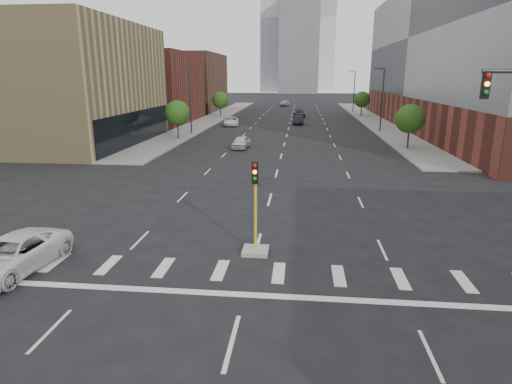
% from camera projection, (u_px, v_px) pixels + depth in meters
% --- Properties ---
extents(sidewalk_left_far, '(5.00, 92.00, 0.15)m').
position_uv_depth(sidewalk_left_far, '(215.00, 118.00, 83.93)').
color(sidewalk_left_far, gray).
rests_on(sidewalk_left_far, ground).
extents(sidewalk_right_far, '(5.00, 92.00, 0.15)m').
position_uv_depth(sidewalk_right_far, '(370.00, 119.00, 80.90)').
color(sidewalk_right_far, gray).
rests_on(sidewalk_right_far, ground).
extents(building_left_mid, '(20.00, 24.00, 14.00)m').
position_uv_depth(building_left_mid, '(53.00, 85.00, 50.75)').
color(building_left_mid, tan).
rests_on(building_left_mid, ground).
extents(building_left_far_a, '(20.00, 22.00, 12.00)m').
position_uv_depth(building_left_far_a, '(136.00, 87.00, 75.96)').
color(building_left_far_a, brown).
rests_on(building_left_far_a, ground).
extents(building_left_far_b, '(20.00, 24.00, 13.00)m').
position_uv_depth(building_left_far_b, '(177.00, 82.00, 100.77)').
color(building_left_far_b, brown).
rests_on(building_left_far_b, ground).
extents(building_right_main, '(24.00, 70.00, 22.00)m').
position_uv_depth(building_right_main, '(490.00, 55.00, 63.13)').
color(building_right_main, brown).
rests_on(building_right_main, ground).
extents(tower_left, '(22.00, 22.00, 70.00)m').
position_uv_depth(tower_left, '(284.00, 20.00, 214.11)').
color(tower_left, '#B2B7BC').
rests_on(tower_left, ground).
extents(tower_right, '(20.00, 20.00, 80.00)m').
position_uv_depth(tower_right, '(318.00, 19.00, 249.35)').
color(tower_right, '#B2B7BC').
rests_on(tower_right, ground).
extents(tower_mid, '(18.00, 18.00, 44.00)m').
position_uv_depth(tower_mid, '(299.00, 44.00, 197.53)').
color(tower_mid, slate).
rests_on(tower_mid, ground).
extents(median_traffic_signal, '(1.20, 1.20, 4.40)m').
position_uv_depth(median_traffic_signal, '(255.00, 234.00, 19.79)').
color(median_traffic_signal, '#999993').
rests_on(median_traffic_signal, ground).
extents(streetlight_right_a, '(1.60, 0.22, 9.07)m').
position_uv_depth(streetlight_right_a, '(382.00, 97.00, 61.53)').
color(streetlight_right_a, '#2D2D30').
rests_on(streetlight_right_a, ground).
extents(streetlight_right_b, '(1.60, 0.22, 9.07)m').
position_uv_depth(streetlight_right_b, '(354.00, 90.00, 95.11)').
color(streetlight_right_b, '#2D2D30').
rests_on(streetlight_right_b, ground).
extents(streetlight_left, '(1.60, 0.22, 9.07)m').
position_uv_depth(streetlight_left, '(191.00, 98.00, 59.45)').
color(streetlight_left, '#2D2D30').
rests_on(streetlight_left, ground).
extents(tree_left_near, '(3.20, 3.20, 4.85)m').
position_uv_depth(tree_left_near, '(177.00, 113.00, 55.13)').
color(tree_left_near, '#382619').
rests_on(tree_left_near, ground).
extents(tree_left_far, '(3.20, 3.20, 4.85)m').
position_uv_depth(tree_left_far, '(220.00, 100.00, 83.92)').
color(tree_left_far, '#382619').
rests_on(tree_left_far, ground).
extents(tree_right_near, '(3.20, 3.20, 4.85)m').
position_uv_depth(tree_right_near, '(410.00, 119.00, 47.51)').
color(tree_right_near, '#382619').
rests_on(tree_right_near, ground).
extents(tree_right_far, '(3.20, 3.20, 4.85)m').
position_uv_depth(tree_right_far, '(362.00, 100.00, 85.89)').
color(tree_right_far, '#382619').
rests_on(tree_right_far, ground).
extents(car_near_left, '(1.97, 4.18, 1.38)m').
position_uv_depth(car_near_left, '(241.00, 142.00, 48.71)').
color(car_near_left, silver).
rests_on(car_near_left, ground).
extents(car_mid_right, '(1.78, 4.54, 1.47)m').
position_uv_depth(car_mid_right, '(299.00, 120.00, 72.66)').
color(car_mid_right, black).
rests_on(car_mid_right, ground).
extents(car_far_left, '(3.09, 5.50, 1.45)m').
position_uv_depth(car_far_left, '(231.00, 121.00, 70.74)').
color(car_far_left, white).
rests_on(car_far_left, ground).
extents(car_deep_right, '(2.60, 5.11, 1.42)m').
position_uv_depth(car_deep_right, '(299.00, 114.00, 85.46)').
color(car_deep_right, black).
rests_on(car_deep_right, ground).
extents(car_distant, '(2.59, 5.24, 1.72)m').
position_uv_depth(car_distant, '(284.00, 103.00, 115.18)').
color(car_distant, '#B2B2B7').
rests_on(car_distant, ground).
extents(parked_minivan, '(3.04, 5.63, 1.50)m').
position_uv_depth(parked_minivan, '(12.00, 255.00, 18.01)').
color(parked_minivan, white).
rests_on(parked_minivan, ground).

